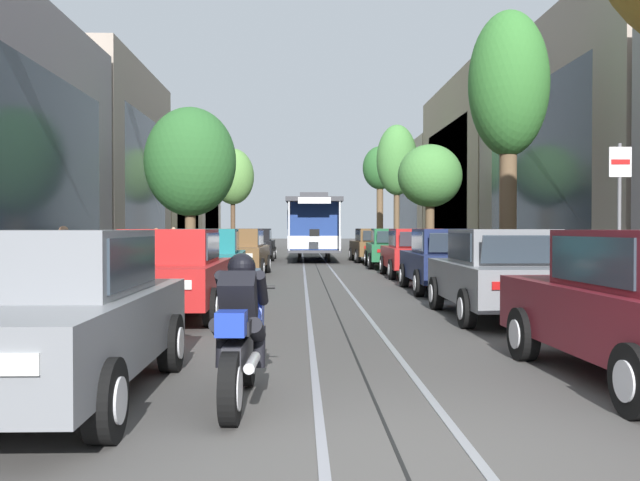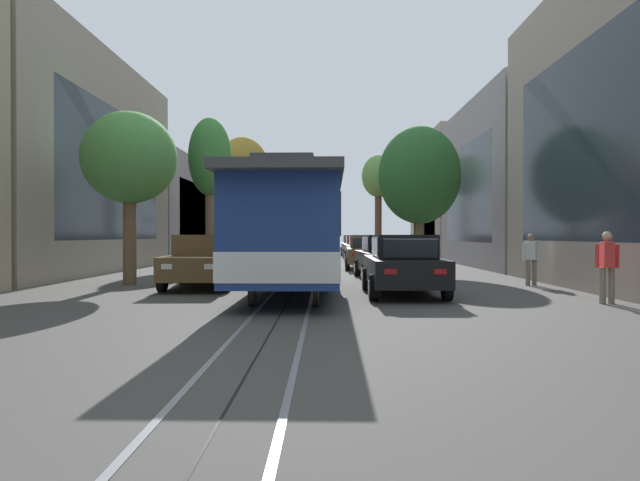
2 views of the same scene
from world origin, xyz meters
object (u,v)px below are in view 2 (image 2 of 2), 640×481
(parked_car_black_fifth_left, at_px, (386,257))
(street_tree_kerb_left_near, at_px, (378,179))
(pedestrian_on_left_pavement, at_px, (607,263))
(street_sign_post, at_px, (250,232))
(parked_car_brown_fourth_left, at_px, (366,252))
(street_tree_kerb_right_second, at_px, (210,160))
(motorcycle_with_rider, at_px, (330,247))
(parked_car_navy_mid_right, at_px, (259,248))
(parked_car_green_fifth_right, at_px, (226,255))
(parked_car_red_fourth_right, at_px, (244,251))
(pedestrian_on_right_pavement, at_px, (531,256))
(parked_car_grey_near_left, at_px, (353,245))
(pedestrian_crossing_far, at_px, (412,246))
(parked_car_brown_sixth_right, at_px, (203,261))
(street_tree_kerb_right_mid, at_px, (129,159))
(street_tree_kerb_right_near, at_px, (243,170))
(parked_car_black_sixth_left, at_px, (403,265))
(street_tree_kerb_left_second, at_px, (419,176))
(parked_car_teal_mid_left, at_px, (363,249))
(parked_car_grey_second_right, at_px, (270,247))
(parked_car_maroon_near_right, at_px, (276,245))

(parked_car_black_fifth_left, height_order, street_tree_kerb_left_near, street_tree_kerb_left_near)
(pedestrian_on_left_pavement, xyz_separation_m, street_sign_post, (11.75, -26.49, 0.89))
(parked_car_brown_fourth_left, relative_size, street_tree_kerb_right_second, 0.56)
(parked_car_brown_fourth_left, bearing_deg, motorcycle_with_rider, -85.06)
(parked_car_brown_fourth_left, relative_size, parked_car_navy_mid_right, 1.01)
(parked_car_green_fifth_right, bearing_deg, parked_car_navy_mid_right, -90.03)
(parked_car_red_fourth_right, bearing_deg, pedestrian_on_left_pavement, 125.71)
(parked_car_black_fifth_left, relative_size, pedestrian_on_right_pavement, 2.74)
(parked_car_brown_fourth_left, xyz_separation_m, street_tree_kerb_left_near, (-2.00, -15.80, 4.96))
(parked_car_grey_near_left, bearing_deg, pedestrian_crossing_far, 107.40)
(parked_car_green_fifth_right, relative_size, street_tree_kerb_left_near, 0.58)
(parked_car_brown_sixth_right, bearing_deg, street_sign_post, -85.83)
(parked_car_green_fifth_right, bearing_deg, street_tree_kerb_right_mid, 60.20)
(parked_car_grey_near_left, relative_size, street_tree_kerb_left_near, 0.58)
(motorcycle_with_rider, bearing_deg, parked_car_red_fourth_right, 75.76)
(street_sign_post, bearing_deg, pedestrian_on_left_pavement, 113.92)
(street_tree_kerb_right_second, bearing_deg, street_tree_kerb_right_near, -90.86)
(parked_car_black_fifth_left, xyz_separation_m, street_tree_kerb_right_second, (8.34, -9.97, 4.80))
(parked_car_grey_near_left, distance_m, parked_car_black_sixth_left, 29.28)
(street_tree_kerb_left_near, height_order, street_tree_kerb_right_second, street_tree_kerb_right_second)
(street_tree_kerb_right_near, bearing_deg, street_sign_post, 114.46)
(parked_car_grey_near_left, xyz_separation_m, street_tree_kerb_right_near, (8.16, 3.05, 5.47))
(street_tree_kerb_left_second, height_order, street_sign_post, street_tree_kerb_left_second)
(parked_car_black_sixth_left, height_order, motorcycle_with_rider, parked_car_black_sixth_left)
(street_tree_kerb_right_near, bearing_deg, parked_car_red_fourth_right, 98.71)
(pedestrian_crossing_far, bearing_deg, parked_car_navy_mid_right, 8.91)
(street_tree_kerb_left_second, bearing_deg, parked_car_brown_fourth_left, -52.86)
(parked_car_red_fourth_right, distance_m, pedestrian_on_left_pavement, 17.79)
(parked_car_green_fifth_right, relative_size, street_sign_post, 1.49)
(parked_car_red_fourth_right, xyz_separation_m, street_tree_kerb_left_second, (-7.86, 3.66, 3.26))
(parked_car_grey_near_left, distance_m, pedestrian_crossing_far, 10.25)
(parked_car_brown_sixth_right, bearing_deg, parked_car_grey_near_left, -102.02)
(parked_car_teal_mid_left, bearing_deg, street_tree_kerb_right_second, 15.05)
(street_tree_kerb_left_near, bearing_deg, parked_car_brown_sixth_right, 73.38)
(parked_car_black_sixth_left, height_order, street_sign_post, street_sign_post)
(parked_car_navy_mid_right, distance_m, street_sign_post, 6.79)
(parked_car_grey_second_right, height_order, street_sign_post, street_sign_post)
(parked_car_maroon_near_right, distance_m, street_tree_kerb_left_second, 21.54)
(parked_car_grey_near_left, relative_size, street_tree_kerb_right_near, 0.50)
(parked_car_grey_second_right, bearing_deg, parked_car_navy_mid_right, 88.57)
(parked_car_black_sixth_left, relative_size, parked_car_maroon_near_right, 0.99)
(parked_car_red_fourth_right, distance_m, street_tree_kerb_left_near, 17.48)
(parked_car_grey_near_left, bearing_deg, street_sign_post, 31.96)
(street_tree_kerb_left_second, height_order, pedestrian_on_left_pavement, street_tree_kerb_left_second)
(parked_car_brown_sixth_right, distance_m, motorcycle_with_rider, 27.71)
(parked_car_red_fourth_right, distance_m, pedestrian_on_right_pavement, 14.20)
(parked_car_maroon_near_right, bearing_deg, parked_car_red_fourth_right, 89.59)
(parked_car_green_fifth_right, relative_size, parked_car_brown_sixth_right, 1.00)
(pedestrian_crossing_far, bearing_deg, motorcycle_with_rider, -64.15)
(parked_car_maroon_near_right, height_order, parked_car_red_fourth_right, same)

